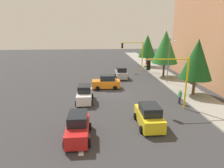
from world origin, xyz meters
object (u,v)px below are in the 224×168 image
object	(u,v)px
car_red	(78,127)
pedestrian_crossing	(180,96)
traffic_signal_near_left	(170,73)
tree_roadside_mid	(165,47)
car_yellow	(149,116)
car_orange	(106,82)
car_silver	(121,73)
tree_roadside_near	(197,59)
car_white	(85,94)
street_lamp_curbside	(170,56)
traffic_signal_far_left	(134,51)
tree_roadside_far	(147,46)

from	to	relation	value
car_red	pedestrian_crossing	bearing A→B (deg)	120.21
car_red	traffic_signal_near_left	bearing A→B (deg)	119.17
tree_roadside_mid	car_yellow	distance (m)	19.46
traffic_signal_near_left	car_red	size ratio (longest dim) A/B	1.38
car_orange	car_yellow	distance (m)	11.91
car_yellow	car_silver	bearing A→B (deg)	-179.08
traffic_signal_near_left	pedestrian_crossing	xyz separation A→B (m)	(-1.32, 1.89, -2.99)
tree_roadside_near	tree_roadside_mid	size ratio (longest dim) A/B	0.89
car_orange	car_white	xyz separation A→B (m)	(5.13, -2.82, -0.00)
street_lamp_curbside	tree_roadside_near	size ratio (longest dim) A/B	0.98
traffic_signal_near_left	tree_roadside_mid	bearing A→B (deg)	162.81
car_orange	car_yellow	size ratio (longest dim) A/B	0.96
traffic_signal_far_left	street_lamp_curbside	xyz separation A→B (m)	(10.39, 3.48, 0.23)
car_orange	street_lamp_curbside	bearing A→B (deg)	99.46
tree_roadside_far	tree_roadside_mid	distance (m)	10.03
car_red	tree_roadside_near	bearing A→B (deg)	123.12
traffic_signal_far_left	tree_roadside_mid	distance (m)	7.47
pedestrian_crossing	car_red	bearing A→B (deg)	-59.79
pedestrian_crossing	traffic_signal_far_left	bearing A→B (deg)	-174.36
traffic_signal_near_left	car_orange	xyz separation A→B (m)	(-8.00, -6.14, -3.01)
tree_roadside_mid	car_white	xyz separation A→B (m)	(11.13, -13.29, -4.42)
car_white	tree_roadside_near	bearing A→B (deg)	94.67
car_orange	car_yellow	xyz separation A→B (m)	(11.49, 3.16, 0.00)
street_lamp_curbside	tree_roadside_mid	size ratio (longest dim) A/B	0.86
car_white	tree_roadside_mid	bearing A→B (deg)	129.94
tree_roadside_near	car_yellow	bearing A→B (deg)	-46.20
street_lamp_curbside	tree_roadside_far	distance (m)	14.40
tree_roadside_mid	car_orange	size ratio (longest dim) A/B	2.06
street_lamp_curbside	tree_roadside_mid	world-z (taller)	tree_roadside_mid
street_lamp_curbside	car_yellow	world-z (taller)	street_lamp_curbside
traffic_signal_far_left	car_white	xyz separation A→B (m)	(17.13, -9.01, -3.22)
traffic_signal_near_left	car_red	xyz separation A→B (m)	(5.04, -9.02, -3.01)
car_yellow	car_white	world-z (taller)	same
car_orange	car_yellow	bearing A→B (deg)	15.40
car_white	car_silver	bearing A→B (deg)	152.41
traffic_signal_near_left	car_red	distance (m)	10.76
street_lamp_curbside	car_red	bearing A→B (deg)	-40.60
traffic_signal_far_left	traffic_signal_near_left	world-z (taller)	traffic_signal_far_left
traffic_signal_near_left	car_white	size ratio (longest dim) A/B	1.46
tree_roadside_far	tree_roadside_mid	bearing A→B (deg)	2.86
traffic_signal_near_left	car_orange	distance (m)	10.52
street_lamp_curbside	tree_roadside_mid	xyz separation A→B (m)	(-4.39, 0.80, 0.97)
traffic_signal_near_left	tree_roadside_far	size ratio (longest dim) A/B	0.77
street_lamp_curbside	tree_roadside_near	distance (m)	5.77
traffic_signal_far_left	street_lamp_curbside	distance (m)	10.96
tree_roadside_mid	car_orange	xyz separation A→B (m)	(6.00, -10.47, -4.42)
tree_roadside_near	car_silver	bearing A→B (deg)	-140.43
street_lamp_curbside	car_red	distance (m)	19.60
traffic_signal_far_left	car_silver	world-z (taller)	traffic_signal_far_left
traffic_signal_near_left	car_yellow	bearing A→B (deg)	-40.49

